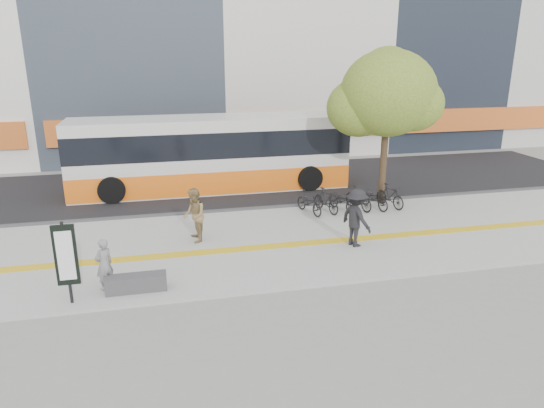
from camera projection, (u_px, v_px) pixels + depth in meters
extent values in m
plane|color=gray|center=(227.00, 266.00, 15.01)|extent=(120.00, 120.00, 0.00)
cube|color=gray|center=(220.00, 246.00, 16.39)|extent=(40.00, 7.00, 0.08)
cube|color=#C89117|center=(222.00, 251.00, 15.91)|extent=(40.00, 0.45, 0.01)
cube|color=black|center=(200.00, 187.00, 23.35)|extent=(40.00, 8.00, 0.06)
cube|color=#363638|center=(209.00, 212.00, 19.63)|extent=(40.00, 0.25, 0.14)
cube|color=#CC5E22|center=(226.00, 128.00, 27.88)|extent=(19.00, 0.50, 1.40)
cube|color=#CC5E22|center=(505.00, 118.00, 31.72)|extent=(15.20, 0.50, 1.40)
cube|color=#363638|center=(136.00, 283.00, 13.24)|extent=(1.60, 0.45, 0.45)
cylinder|color=black|center=(67.00, 263.00, 12.36)|extent=(0.08, 0.08, 2.20)
cube|color=black|center=(66.00, 255.00, 12.29)|extent=(0.55, 0.08, 1.60)
cube|color=white|center=(65.00, 256.00, 12.24)|extent=(0.40, 0.02, 1.30)
cylinder|color=#322516|center=(383.00, 165.00, 20.40)|extent=(0.28, 0.28, 3.20)
ellipsoid|color=#466020|center=(388.00, 93.00, 19.52)|extent=(3.80, 3.80, 3.42)
ellipsoid|color=#466020|center=(359.00, 108.00, 19.95)|extent=(2.60, 2.60, 2.34)
ellipsoid|color=#466020|center=(413.00, 104.00, 19.46)|extent=(2.40, 2.40, 2.16)
ellipsoid|color=#466020|center=(388.00, 71.00, 20.08)|extent=(2.20, 2.20, 1.98)
cube|color=beige|center=(211.00, 154.00, 22.49)|extent=(12.38, 2.58, 3.30)
cube|color=orange|center=(212.00, 177.00, 22.82)|extent=(12.40, 2.60, 1.03)
cube|color=black|center=(210.00, 141.00, 22.32)|extent=(12.40, 2.60, 1.13)
cylinder|color=black|center=(112.00, 190.00, 20.69)|extent=(1.13, 0.36, 1.13)
cylinder|color=black|center=(116.00, 175.00, 23.09)|extent=(1.13, 0.36, 1.13)
cylinder|color=black|center=(310.00, 178.00, 22.55)|extent=(1.13, 0.36, 1.13)
cylinder|color=black|center=(295.00, 166.00, 24.94)|extent=(1.13, 0.36, 1.13)
imported|color=black|center=(309.00, 203.00, 19.39)|extent=(1.03, 1.72, 0.86)
imported|color=black|center=(326.00, 200.00, 19.52)|extent=(0.90, 1.64, 0.95)
imported|color=black|center=(342.00, 200.00, 19.68)|extent=(1.03, 1.72, 0.86)
imported|color=black|center=(358.00, 198.00, 19.81)|extent=(0.90, 1.64, 0.95)
imported|color=black|center=(374.00, 198.00, 19.97)|extent=(1.03, 1.72, 0.86)
imported|color=black|center=(390.00, 196.00, 20.10)|extent=(0.90, 1.64, 0.95)
imported|color=black|center=(104.00, 264.00, 13.19)|extent=(0.63, 0.60, 1.44)
imported|color=olive|center=(194.00, 215.00, 16.43)|extent=(0.74, 0.93, 1.83)
imported|color=black|center=(356.00, 218.00, 16.07)|extent=(1.10, 1.41, 1.92)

